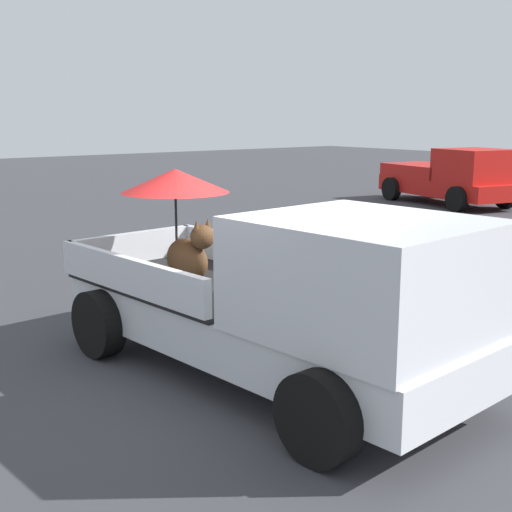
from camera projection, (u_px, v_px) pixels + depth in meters
name	position (u px, v px, depth m)	size (l,w,h in m)	color
ground_plane	(260.00, 375.00, 7.60)	(80.00, 80.00, 0.00)	#38383D
pickup_truck_main	(288.00, 297.00, 7.10)	(5.18, 2.57, 2.19)	black
pickup_truck_far	(451.00, 177.00, 21.69)	(5.08, 2.99, 1.80)	black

